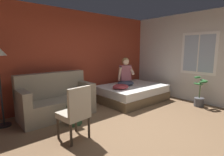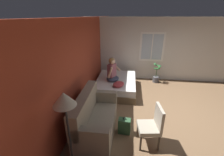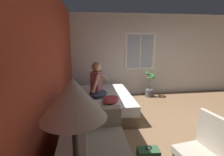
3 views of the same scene
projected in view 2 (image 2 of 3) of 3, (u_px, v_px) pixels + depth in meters
The scene contains 12 objects.
ground_plane at pixel (172, 116), 4.41m from camera, with size 40.00×40.00×0.00m, color brown.
wall_back_accent at pixel (78, 69), 4.21m from camera, with size 10.62×0.16×2.70m, color #993823.
wall_side_with_window at pixel (161, 50), 6.53m from camera, with size 0.19×6.75×2.70m.
bed at pixel (116, 85), 5.86m from camera, with size 2.03×1.51×0.48m.
couch at pixel (94, 119), 3.68m from camera, with size 1.71×0.84×1.04m.
side_chair at pixel (152, 125), 3.27m from camera, with size 0.52×0.52×0.98m.
person_seated at pixel (112, 72), 5.50m from camera, with size 0.65×0.61×0.88m.
backpack at pixel (124, 126), 3.73m from camera, with size 0.25×0.31×0.46m.
throw_pillow at pixel (118, 84), 5.16m from camera, with size 0.48×0.36×0.14m, color #993338.
cell_phone at pixel (118, 84), 5.31m from camera, with size 0.07×0.14×0.01m, color black.
floor_lamp at pixel (65, 108), 2.29m from camera, with size 0.36×0.36×1.70m.
potted_plant at pixel (156, 76), 6.57m from camera, with size 0.39×0.37×0.85m.
Camera 2 is at (-3.83, 1.28, 2.74)m, focal length 24.00 mm.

